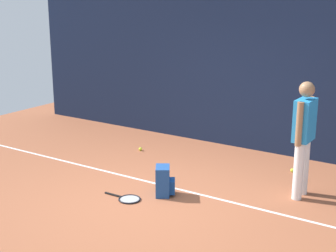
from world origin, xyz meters
The scene contains 8 objects.
ground_plane centered at (0.00, 0.00, 0.00)m, with size 12.00×12.00×0.00m, color #9E5638.
back_fence centered at (0.00, 3.00, 1.48)m, with size 10.00×0.10×2.95m, color #141E38.
court_line centered at (0.00, 0.50, 0.00)m, with size 9.00×0.05×0.00m, color white.
tennis_player centered at (1.75, 1.25, 0.97)m, with size 0.22×0.53×1.70m.
tennis_racket centered at (-0.28, -0.23, 0.01)m, with size 0.61×0.33×0.03m.
backpack centered at (0.06, 0.20, 0.21)m, with size 0.38×0.37×0.44m.
tennis_ball_near_player centered at (-1.49, 1.73, 0.03)m, with size 0.07×0.07×0.07m, color #CCE033.
tennis_ball_by_fence centered at (1.32, 2.17, 0.03)m, with size 0.07×0.07×0.07m, color #CCE033.
Camera 1 is at (3.84, -5.48, 2.88)m, focal length 53.18 mm.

